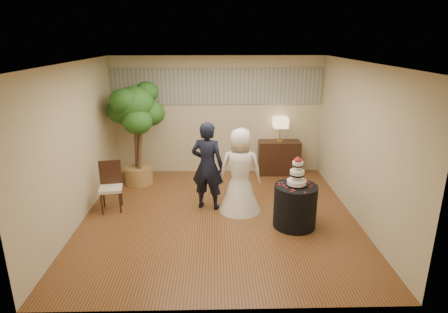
{
  "coord_description": "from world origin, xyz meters",
  "views": [
    {
      "loc": [
        -0.06,
        -6.31,
        3.2
      ],
      "look_at": [
        0.1,
        0.4,
        1.05
      ],
      "focal_mm": 30.0,
      "sensor_mm": 36.0,
      "label": 1
    }
  ],
  "objects_px": {
    "wedding_cake": "(297,171)",
    "console": "(279,158)",
    "table_lamp": "(280,129)",
    "groom": "(207,166)",
    "cake_table": "(295,206)",
    "side_chair": "(111,187)",
    "bride": "(240,170)",
    "ficus_tree": "(136,134)"
  },
  "relations": [
    {
      "from": "console",
      "to": "cake_table",
      "type": "bearing_deg",
      "value": -92.19
    },
    {
      "from": "groom",
      "to": "bride",
      "type": "distance_m",
      "value": 0.63
    },
    {
      "from": "table_lamp",
      "to": "ficus_tree",
      "type": "relative_size",
      "value": 0.25
    },
    {
      "from": "groom",
      "to": "console",
      "type": "height_order",
      "value": "groom"
    },
    {
      "from": "groom",
      "to": "table_lamp",
      "type": "xyz_separation_m",
      "value": [
        1.69,
        1.87,
        0.25
      ]
    },
    {
      "from": "bride",
      "to": "groom",
      "type": "bearing_deg",
      "value": -7.14
    },
    {
      "from": "ficus_tree",
      "to": "console",
      "type": "bearing_deg",
      "value": 9.83
    },
    {
      "from": "groom",
      "to": "bride",
      "type": "relative_size",
      "value": 1.06
    },
    {
      "from": "cake_table",
      "to": "table_lamp",
      "type": "bearing_deg",
      "value": 86.73
    },
    {
      "from": "side_chair",
      "to": "table_lamp",
      "type": "bearing_deg",
      "value": 19.13
    },
    {
      "from": "table_lamp",
      "to": "side_chair",
      "type": "height_order",
      "value": "table_lamp"
    },
    {
      "from": "groom",
      "to": "console",
      "type": "bearing_deg",
      "value": -116.65
    },
    {
      "from": "wedding_cake",
      "to": "ficus_tree",
      "type": "height_order",
      "value": "ficus_tree"
    },
    {
      "from": "wedding_cake",
      "to": "ficus_tree",
      "type": "xyz_separation_m",
      "value": [
        -3.13,
        2.09,
        0.14
      ]
    },
    {
      "from": "bride",
      "to": "side_chair",
      "type": "relative_size",
      "value": 1.72
    },
    {
      "from": "wedding_cake",
      "to": "console",
      "type": "bearing_deg",
      "value": 86.73
    },
    {
      "from": "cake_table",
      "to": "side_chair",
      "type": "bearing_deg",
      "value": 168.06
    },
    {
      "from": "cake_table",
      "to": "console",
      "type": "height_order",
      "value": "console"
    },
    {
      "from": "cake_table",
      "to": "table_lamp",
      "type": "distance_m",
      "value": 2.76
    },
    {
      "from": "bride",
      "to": "wedding_cake",
      "type": "relative_size",
      "value": 3.1
    },
    {
      "from": "console",
      "to": "side_chair",
      "type": "bearing_deg",
      "value": -150.18
    },
    {
      "from": "table_lamp",
      "to": "ficus_tree",
      "type": "xyz_separation_m",
      "value": [
        -3.29,
        -0.57,
        0.05
      ]
    },
    {
      "from": "cake_table",
      "to": "console",
      "type": "bearing_deg",
      "value": 86.73
    },
    {
      "from": "groom",
      "to": "side_chair",
      "type": "distance_m",
      "value": 1.89
    },
    {
      "from": "groom",
      "to": "table_lamp",
      "type": "height_order",
      "value": "groom"
    },
    {
      "from": "bride",
      "to": "cake_table",
      "type": "xyz_separation_m",
      "value": [
        0.93,
        -0.65,
        -0.43
      ]
    },
    {
      "from": "cake_table",
      "to": "side_chair",
      "type": "distance_m",
      "value": 3.47
    },
    {
      "from": "wedding_cake",
      "to": "ficus_tree",
      "type": "distance_m",
      "value": 3.77
    },
    {
      "from": "groom",
      "to": "side_chair",
      "type": "relative_size",
      "value": 1.82
    },
    {
      "from": "console",
      "to": "ficus_tree",
      "type": "relative_size",
      "value": 0.42
    },
    {
      "from": "cake_table",
      "to": "console",
      "type": "relative_size",
      "value": 0.77
    },
    {
      "from": "groom",
      "to": "wedding_cake",
      "type": "relative_size",
      "value": 3.28
    },
    {
      "from": "wedding_cake",
      "to": "table_lamp",
      "type": "height_order",
      "value": "table_lamp"
    },
    {
      "from": "cake_table",
      "to": "table_lamp",
      "type": "xyz_separation_m",
      "value": [
        0.15,
        2.66,
        0.73
      ]
    },
    {
      "from": "bride",
      "to": "cake_table",
      "type": "height_order",
      "value": "bride"
    },
    {
      "from": "groom",
      "to": "table_lamp",
      "type": "relative_size",
      "value": 2.97
    },
    {
      "from": "bride",
      "to": "table_lamp",
      "type": "bearing_deg",
      "value": -112.79
    },
    {
      "from": "wedding_cake",
      "to": "console",
      "type": "relative_size",
      "value": 0.53
    },
    {
      "from": "table_lamp",
      "to": "groom",
      "type": "bearing_deg",
      "value": -132.14
    },
    {
      "from": "cake_table",
      "to": "side_chair",
      "type": "relative_size",
      "value": 0.81
    },
    {
      "from": "groom",
      "to": "cake_table",
      "type": "bearing_deg",
      "value": 168.38
    },
    {
      "from": "cake_table",
      "to": "wedding_cake",
      "type": "bearing_deg",
      "value": -90.0
    }
  ]
}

